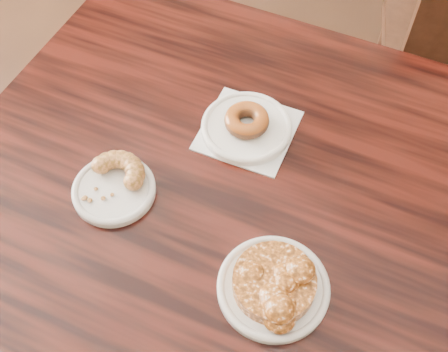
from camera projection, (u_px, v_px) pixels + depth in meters
The scene contains 8 objects.
cafe_table at pixel (219, 287), 1.26m from camera, with size 0.97×0.97×0.75m, color black.
napkin at pixel (248, 130), 1.03m from camera, with size 0.16×0.16×0.00m, color white.
plate_donut at pixel (246, 127), 1.03m from camera, with size 0.17×0.17×0.01m, color white.
plate_cruller at pixel (114, 190), 0.95m from camera, with size 0.14×0.14×0.01m, color silver.
plate_fritter at pixel (273, 288), 0.85m from camera, with size 0.17×0.17×0.01m, color silver.
glazed_donut at pixel (247, 120), 1.01m from camera, with size 0.08×0.08×0.03m, color brown.
apple_fritter at pixel (274, 281), 0.83m from camera, with size 0.17×0.17×0.04m, color #441F07, non-canonical shape.
cruller_fragment at pixel (112, 183), 0.94m from camera, with size 0.11×0.11×0.03m, color brown, non-canonical shape.
Camera 1 is at (0.22, -0.31, 1.56)m, focal length 45.00 mm.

